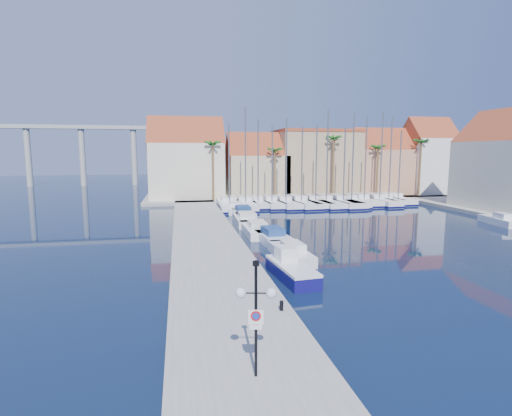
{
  "coord_description": "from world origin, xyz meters",
  "views": [
    {
      "loc": [
        -11.32,
        -21.04,
        8.11
      ],
      "look_at": [
        -4.41,
        14.62,
        3.0
      ],
      "focal_mm": 28.0,
      "sensor_mm": 36.0,
      "label": 1
    }
  ],
  "objects": [
    {
      "name": "sailboat_1",
      "position": [
        -1.87,
        35.93,
        0.59
      ],
      "size": [
        3.85,
        11.29,
        14.35
      ],
      "rotation": [
        0.0,
        0.0,
        -0.08
      ],
      "color": "white",
      "rests_on": "ground"
    },
    {
      "name": "building_2",
      "position": [
        13.0,
        48.0,
        6.26
      ],
      "size": [
        14.2,
        10.2,
        11.5
      ],
      "color": "tan",
      "rests_on": "shore_north"
    },
    {
      "name": "lamp_post",
      "position": [
        -8.9,
        -8.55,
        3.18
      ],
      "size": [
        1.36,
        0.58,
        4.08
      ],
      "rotation": [
        0.0,
        0.0,
        -0.21
      ],
      "color": "black",
      "rests_on": "quay_west"
    },
    {
      "name": "sailboat_6",
      "position": [
        8.75,
        36.08,
        0.57
      ],
      "size": [
        3.03,
        10.58,
        12.09
      ],
      "rotation": [
        0.0,
        0.0,
        -0.02
      ],
      "color": "white",
      "rests_on": "ground"
    },
    {
      "name": "motorboat_east_1",
      "position": [
        23.99,
        17.04,
        0.51
      ],
      "size": [
        2.34,
        5.53,
        1.4
      ],
      "rotation": [
        0.0,
        0.0,
        -0.12
      ],
      "color": "white",
      "rests_on": "ground"
    },
    {
      "name": "palm_2",
      "position": [
        14.0,
        42.0,
        10.02
      ],
      "size": [
        2.6,
        2.6,
        11.15
      ],
      "color": "brown",
      "rests_on": "shore_north"
    },
    {
      "name": "building_4",
      "position": [
        34.0,
        46.0,
        6.97
      ],
      "size": [
        8.3,
        8.0,
        14.0
      ],
      "color": "silver",
      "rests_on": "shore_north"
    },
    {
      "name": "shore_north",
      "position": [
        10.0,
        48.0,
        0.25
      ],
      "size": [
        54.0,
        16.0,
        0.5
      ],
      "primitive_type": "cube",
      "color": "gray",
      "rests_on": "ground"
    },
    {
      "name": "motorboat_west_1",
      "position": [
        -3.19,
        13.81,
        0.51
      ],
      "size": [
        2.88,
        7.26,
        1.4
      ],
      "rotation": [
        0.0,
        0.0,
        0.09
      ],
      "color": "white",
      "rests_on": "ground"
    },
    {
      "name": "sailboat_0",
      "position": [
        -4.25,
        36.02,
        0.56
      ],
      "size": [
        3.37,
        11.81,
        12.0
      ],
      "rotation": [
        0.0,
        0.0,
        -0.02
      ],
      "color": "white",
      "rests_on": "ground"
    },
    {
      "name": "ground",
      "position": [
        0.0,
        0.0,
        0.0
      ],
      "size": [
        260.0,
        260.0,
        0.0
      ],
      "primitive_type": "plane",
      "color": "black",
      "rests_on": "ground"
    },
    {
      "name": "sailboat_5",
      "position": [
        6.48,
        36.2,
        0.56
      ],
      "size": [
        3.95,
        11.55,
        11.66
      ],
      "rotation": [
        0.0,
        0.0,
        0.09
      ],
      "color": "white",
      "rests_on": "ground"
    },
    {
      "name": "bollard",
      "position": [
        -6.6,
        -3.17,
        0.74
      ],
      "size": [
        0.19,
        0.19,
        0.47
      ],
      "primitive_type": "cylinder",
      "color": "black",
      "rests_on": "quay_west"
    },
    {
      "name": "palm_4",
      "position": [
        30.0,
        42.0,
        9.55
      ],
      "size": [
        2.6,
        2.6,
        10.65
      ],
      "color": "brown",
      "rests_on": "shore_north"
    },
    {
      "name": "sailboat_12",
      "position": [
        21.17,
        36.8,
        0.62
      ],
      "size": [
        3.03,
        8.95,
        13.53
      ],
      "rotation": [
        0.0,
        0.0,
        -0.08
      ],
      "color": "white",
      "rests_on": "ground"
    },
    {
      "name": "motorboat_west_2",
      "position": [
        -3.88,
        17.33,
        0.51
      ],
      "size": [
        2.37,
        7.31,
        1.4
      ],
      "rotation": [
        0.0,
        0.0,
        -0.01
      ],
      "color": "white",
      "rests_on": "ground"
    },
    {
      "name": "quay_west",
      "position": [
        -9.0,
        13.5,
        0.25
      ],
      "size": [
        6.0,
        77.0,
        0.5
      ],
      "primitive_type": "cube",
      "color": "gray",
      "rests_on": "ground"
    },
    {
      "name": "building_0",
      "position": [
        -10.0,
        47.0,
        6.52
      ],
      "size": [
        12.3,
        9.0,
        13.5
      ],
      "color": "beige",
      "rests_on": "shore_north"
    },
    {
      "name": "motorboat_west_0",
      "position": [
        -3.07,
        7.61,
        0.51
      ],
      "size": [
        2.29,
        6.3,
        1.4
      ],
      "rotation": [
        0.0,
        0.0,
        0.05
      ],
      "color": "white",
      "rests_on": "ground"
    },
    {
      "name": "fishing_boat",
      "position": [
        -4.35,
        3.04,
        0.63
      ],
      "size": [
        2.32,
        5.54,
        1.88
      ],
      "rotation": [
        0.0,
        0.0,
        0.1
      ],
      "color": "#130F5B",
      "rests_on": "ground"
    },
    {
      "name": "sailboat_10",
      "position": [
        16.84,
        36.61,
        0.6
      ],
      "size": [
        2.78,
        9.75,
        13.38
      ],
      "rotation": [
        0.0,
        0.0,
        0.02
      ],
      "color": "white",
      "rests_on": "ground"
    },
    {
      "name": "motorboat_west_5",
      "position": [
        -3.82,
        32.68,
        0.51
      ],
      "size": [
        2.59,
        7.38,
        1.4
      ],
      "rotation": [
        0.0,
        0.0,
        -0.04
      ],
      "color": "white",
      "rests_on": "ground"
    },
    {
      "name": "viaduct",
      "position": [
        -39.07,
        82.0,
        10.25
      ],
      "size": [
        48.0,
        2.2,
        14.45
      ],
      "color": "#9E9E99",
      "rests_on": "ground"
    },
    {
      "name": "sailboat_13",
      "position": [
        22.83,
        36.87,
        0.59
      ],
      "size": [
        2.58,
        8.82,
        11.36
      ],
      "rotation": [
        0.0,
        0.0,
        -0.03
      ],
      "color": "white",
      "rests_on": "ground"
    },
    {
      "name": "sailboat_9",
      "position": [
        14.41,
        35.78,
        0.6
      ],
      "size": [
        3.48,
        10.57,
        13.86
      ],
      "rotation": [
        0.0,
        0.0,
        -0.07
      ],
      "color": "white",
      "rests_on": "ground"
    },
    {
      "name": "motorboat_west_4",
      "position": [
        -3.49,
        28.53,
        0.51
      ],
      "size": [
        2.44,
        7.5,
        1.4
      ],
      "rotation": [
        0.0,
        0.0,
        0.01
      ],
      "color": "white",
      "rests_on": "ground"
    },
    {
      "name": "building_3",
      "position": [
        25.0,
        47.0,
        5.86
      ],
      "size": [
        10.3,
        8.0,
        12.0
      ],
      "color": "tan",
      "rests_on": "shore_north"
    },
    {
      "name": "sailboat_4",
      "position": [
        4.13,
        36.15,
        0.58
      ],
      "size": [
        3.31,
        10.52,
        12.91
      ],
      "rotation": [
        0.0,
        0.0,
        0.05
      ],
      "color": "white",
      "rests_on": "ground"
    },
    {
      "name": "sailboat_7",
      "position": [
        10.37,
        36.04,
        0.58
      ],
      "size": [
        3.42,
        11.73,
        14.28
      ],
      "rotation": [
        0.0,
        0.0,
        0.03
      ],
      "color": "white",
      "rests_on": "ground"
    },
    {
      "name": "sailboat_8",
      "position": [
        12.9,
        35.63,
        0.56
      ],
      "size": [
        3.48,
        11.58,
        11.6
      ],
      "rotation": [
        0.0,
        0.0,
        0.04
      ],
      "color": "white",
      "rests_on": "ground"
    },
    {
      "name": "palm_3",
      "position": [
        22.0,
        42.0,
        8.61
      ],
      "size": [
        2.6,
        2.6,
        9.65
      ],
      "color": "brown",
      "rests_on": "shore_north"
    },
    {
      "name": "sailboat_3",
      "position": [
        2.13,
        36.52,
        0.58
      ],
      "size": [
        2.69,
        9.6,
        11.82
      ],
      "rotation": [
        0.0,
        0.0,
        0.02
      ],
      "color": "white",
      "rests_on": "ground"
    },
    {
      "name": "sailboat_11",
      "position": [
        19.06,
        36.01,
        0.6
      ],
      "size": [
        3.3,
        10.27,
        13.99
      ],
      "rotation": [
        0.0,
        0.0,
        0.06
      ],
      "color": "white",
      "rests_on": "ground"
    },
    {
      "name": "palm_1",
      "position": [
        4.0,
        42.0,
        8.14
      ],
      "size": [
        2.6,
        2.6,
        9.15
      ],
      "color": "brown",
      "rests_on": "shore_north"
    },
    {
      "name": "building_1",
      "position": [
        2.0,
        47.0,
        5.3
      ],
      "size": [
        10.3,
        8.0,
        11.0
      ],
      "color": "tan",
      "rests_on": "shore_north"
    },
    {
      "name": "palm_0",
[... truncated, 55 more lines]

